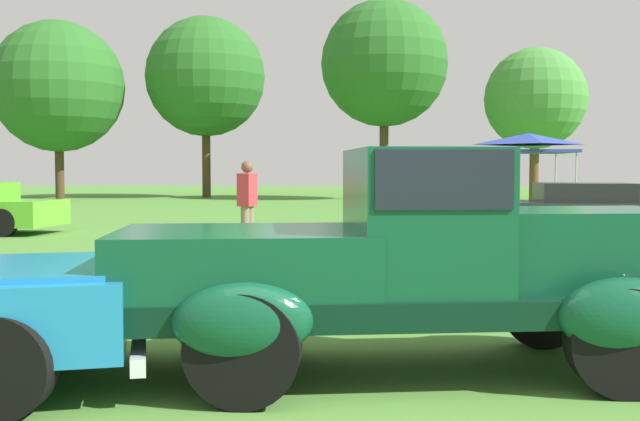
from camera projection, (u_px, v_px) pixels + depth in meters
The scene contains 9 objects.
ground_plane at pixel (354, 392), 5.21m from camera, with size 120.00×120.00×0.00m, color #4C8433.
feature_pickup_truck at pixel (411, 260), 5.66m from camera, with size 4.51×2.26×1.70m.
show_car_charcoal at pixel (590, 210), 16.92m from camera, with size 4.69×1.94×1.22m.
spectator_near_truck at pixel (247, 203), 13.76m from camera, with size 0.34×0.45×1.69m.
canopy_tent_left_field at pixel (529, 142), 24.75m from camera, with size 2.71×2.71×2.71m.
treeline_far_left at pixel (58, 87), 37.49m from camera, with size 6.56×6.56×8.93m.
treeline_mid_left at pixel (206, 77), 39.19m from camera, with size 6.25×6.25×9.47m.
treeline_center at pixel (384, 64), 36.49m from camera, with size 6.19×6.19×9.77m.
treeline_mid_right at pixel (535, 99), 35.71m from camera, with size 4.84×4.84×7.30m.
Camera 1 is at (0.01, -5.13, 1.56)m, focal length 42.00 mm.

